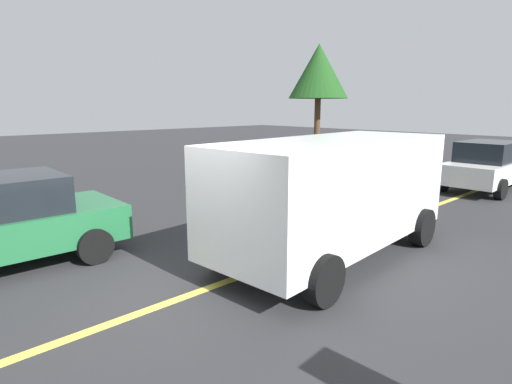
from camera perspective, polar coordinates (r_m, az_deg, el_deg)
ground_plane at (r=6.51m, az=-8.71°, el=-13.71°), size 80.00×80.00×0.00m
lane_marking_centre at (r=8.42m, az=8.52°, el=-7.65°), size 28.00×0.16×0.01m
white_van at (r=7.75m, az=10.72°, el=0.27°), size 5.33×2.56×2.20m
car_white_near_curb at (r=16.06m, az=29.33°, el=3.21°), size 4.47×1.95×1.63m
tree_left_verge at (r=20.61m, az=8.60°, el=15.99°), size 2.82×2.82×5.64m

